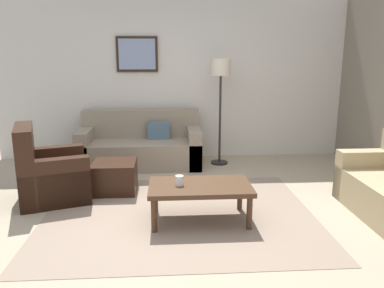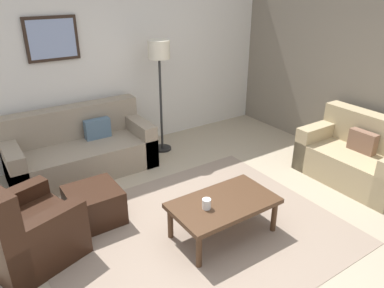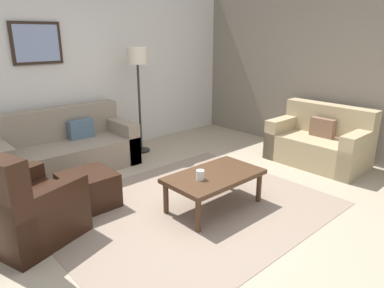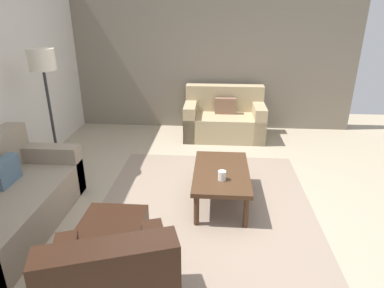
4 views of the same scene
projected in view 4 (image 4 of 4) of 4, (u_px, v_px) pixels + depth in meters
ground_plane at (205, 211)px, 3.83m from camera, size 8.00×8.00×0.00m
stone_feature_panel at (212, 53)px, 6.07m from camera, size 0.12×5.20×2.80m
area_rug at (205, 210)px, 3.83m from camera, size 3.02×2.48×0.01m
couch_loveseat at (224, 119)px, 5.98m from camera, size 0.82×1.39×0.88m
ottoman at (113, 239)px, 3.05m from camera, size 0.56×0.56×0.40m
coffee_table at (221, 175)px, 3.88m from camera, size 1.10×0.64×0.41m
cup at (222, 176)px, 3.64m from camera, size 0.09×0.09×0.11m
lamp_standing at (44, 74)px, 4.12m from camera, size 0.32×0.32×1.71m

